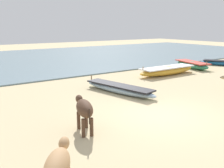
% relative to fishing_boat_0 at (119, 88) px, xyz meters
% --- Properties ---
extents(ground, '(80.00, 80.00, 0.00)m').
position_rel_fishing_boat_0_xyz_m(ground, '(-0.62, -3.47, -0.22)').
color(ground, '#CCB789').
extents(sea_water, '(60.00, 20.00, 0.08)m').
position_rel_fishing_boat_0_xyz_m(sea_water, '(-0.62, 14.60, -0.18)').
color(sea_water, slate).
rests_on(sea_water, ground).
extents(fishing_boat_0, '(1.74, 4.41, 0.60)m').
position_rel_fishing_boat_0_xyz_m(fishing_boat_0, '(0.00, 0.00, 0.00)').
color(fishing_boat_0, '#8CA5B7').
rests_on(fishing_boat_0, ground).
extents(fishing_boat_1, '(2.47, 3.60, 0.61)m').
position_rel_fishing_boat_0_xyz_m(fishing_boat_1, '(12.23, 2.07, 0.01)').
color(fishing_boat_1, '#1E669E').
rests_on(fishing_boat_1, ground).
extents(fishing_boat_2, '(1.86, 3.63, 0.72)m').
position_rel_fishing_boat_0_xyz_m(fishing_boat_2, '(9.00, 2.73, 0.06)').
color(fishing_boat_2, '#338C66').
rests_on(fishing_boat_2, ground).
extents(fishing_boat_5, '(4.74, 1.15, 0.75)m').
position_rel_fishing_boat_0_xyz_m(fishing_boat_5, '(5.39, 1.91, 0.08)').
color(fishing_boat_5, gold).
rests_on(fishing_boat_5, ground).
extents(cow_adult_tan, '(1.10, 1.42, 1.01)m').
position_rel_fishing_boat_0_xyz_m(cow_adult_tan, '(-5.55, -5.73, 0.50)').
color(cow_adult_tan, tan).
rests_on(cow_adult_tan, ground).
extents(cow_second_adult_dark, '(0.74, 1.57, 1.03)m').
position_rel_fishing_boat_0_xyz_m(cow_second_adult_dark, '(-3.63, -3.16, 0.52)').
color(cow_second_adult_dark, '#4C3323').
rests_on(cow_second_adult_dark, ground).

